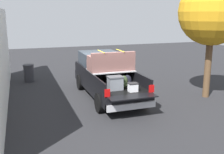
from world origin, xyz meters
TOP-DOWN VIEW (x-y plane):
  - ground_plane at (0.00, 0.00)m, footprint 40.00×40.00m
  - pickup_truck at (0.37, 0.00)m, footprint 6.05×2.06m
  - building_facade at (0.79, 4.54)m, footprint 11.80×0.36m
  - tree_background at (-1.41, -4.36)m, footprint 2.95×2.95m
  - trash_can at (4.34, 3.32)m, footprint 0.60×0.60m

SIDE VIEW (x-z plane):
  - ground_plane at x=0.00m, z-range 0.00..0.00m
  - trash_can at x=4.34m, z-range 0.01..0.99m
  - pickup_truck at x=0.37m, z-range -0.14..2.09m
  - building_facade at x=0.79m, z-range 0.00..4.03m
  - tree_background at x=-1.41m, z-range 1.18..6.52m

